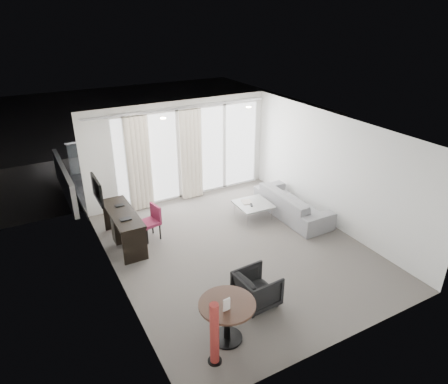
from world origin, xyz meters
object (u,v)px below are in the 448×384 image
desk (124,228)px  rattan_chair_b (218,153)px  red_lamp (214,334)px  sofa (292,203)px  coffee_table (253,210)px  tub_armchair (257,289)px  round_table (227,321)px  rattan_chair_a (211,163)px  desk_chair (149,223)px

desk → rattan_chair_b: rattan_chair_b is taller
red_lamp → rattan_chair_b: red_lamp is taller
red_lamp → sofa: 4.86m
sofa → coffee_table: bearing=66.8°
coffee_table → tub_armchair: bearing=-121.3°
round_table → rattan_chair_a: 6.50m
red_lamp → sofa: red_lamp is taller
coffee_table → rattan_chair_b: rattan_chair_b is taller
rattan_chair_a → desk_chair: bearing=-157.1°
round_table → red_lamp: 0.51m
desk_chair → tub_armchair: desk_chair is taller
sofa → rattan_chair_b: (-0.06, 3.81, 0.14)m
round_table → rattan_chair_b: bearing=63.2°
coffee_table → rattan_chair_a: 2.76m
red_lamp → coffee_table: (2.86, 3.46, -0.35)m
round_table → sofa: 4.38m
red_lamp → desk_chair: bearing=85.1°
desk → sofa: size_ratio=0.75×
desk_chair → rattan_chair_a: size_ratio=0.87×
tub_armchair → coffee_table: tub_armchair is taller
desk_chair → red_lamp: 3.72m
tub_armchair → rattan_chair_b: bearing=-25.3°
sofa → rattan_chair_b: bearing=0.9°
desk_chair → sofa: 3.50m
desk → tub_armchair: 3.32m
sofa → rattan_chair_b: 3.82m
desk → sofa: desk is taller
coffee_table → sofa: sofa is taller
tub_armchair → red_lamp: bearing=119.0°
red_lamp → tub_armchair: 1.46m
tub_armchair → rattan_chair_a: 5.75m
tub_armchair → sofa: bearing=-51.0°
desk → desk_chair: desk_chair is taller
rattan_chair_a → tub_armchair: bearing=-128.0°
desk_chair → coffee_table: (2.55, -0.24, -0.21)m
sofa → desk: bearing=80.3°
desk_chair → round_table: size_ratio=0.90×
desk → rattan_chair_a: rattan_chair_a is taller
desk → desk_chair: size_ratio=2.11×
desk → desk_chair: 0.55m
coffee_table → rattan_chair_a: size_ratio=0.90×
coffee_table → rattan_chair_a: (0.25, 2.74, 0.27)m
sofa → rattan_chair_a: 3.19m
desk → rattan_chair_a: size_ratio=1.84×
tub_armchair → rattan_chair_a: (1.89, 5.43, 0.14)m
round_table → sofa: bearing=39.4°
desk → sofa: (3.99, -0.68, -0.07)m
desk → sofa: 4.04m
red_lamp → rattan_chair_a: 6.94m
round_table → rattan_chair_a: size_ratio=0.96×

